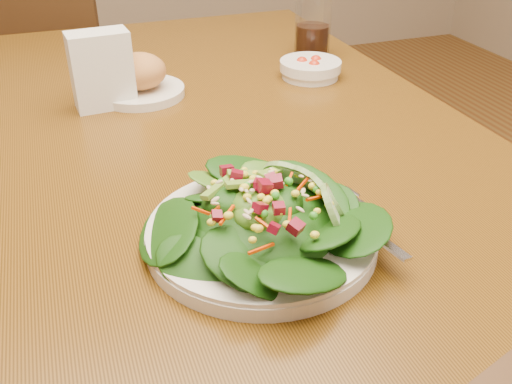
# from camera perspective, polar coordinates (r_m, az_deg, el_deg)

# --- Properties ---
(dining_table) EXTENTS (0.90, 1.40, 0.75)m
(dining_table) POSITION_cam_1_polar(r_m,az_deg,el_deg) (1.10, -4.53, 2.52)
(dining_table) COLOR brown
(dining_table) RESTS_ON ground_plane
(chair_far) EXTENTS (0.53, 0.54, 0.91)m
(chair_far) POSITION_cam_1_polar(r_m,az_deg,el_deg) (2.13, -19.16, 10.56)
(chair_far) COLOR #362110
(chair_far) RESTS_ON ground_plane
(salad_plate) EXTENTS (0.29, 0.29, 0.08)m
(salad_plate) POSITION_cam_1_polar(r_m,az_deg,el_deg) (0.70, 1.32, -2.81)
(salad_plate) COLOR silver
(salad_plate) RESTS_ON dining_table
(bread_plate) EXTENTS (0.17, 0.17, 0.09)m
(bread_plate) POSITION_cam_1_polar(r_m,az_deg,el_deg) (1.16, -11.54, 11.00)
(bread_plate) COLOR silver
(bread_plate) RESTS_ON dining_table
(tomato_bowl) EXTENTS (0.13, 0.13, 0.04)m
(tomato_bowl) POSITION_cam_1_polar(r_m,az_deg,el_deg) (1.25, 5.45, 12.20)
(tomato_bowl) COLOR silver
(tomato_bowl) RESTS_ON dining_table
(drinking_glass) EXTENTS (0.08, 0.08, 0.15)m
(drinking_glass) POSITION_cam_1_polar(r_m,az_deg,el_deg) (1.37, 5.68, 15.85)
(drinking_glass) COLOR silver
(drinking_glass) RESTS_ON dining_table
(napkin_holder) EXTENTS (0.11, 0.07, 0.14)m
(napkin_holder) POSITION_cam_1_polar(r_m,az_deg,el_deg) (1.11, -15.21, 11.87)
(napkin_holder) COLOR white
(napkin_holder) RESTS_ON dining_table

